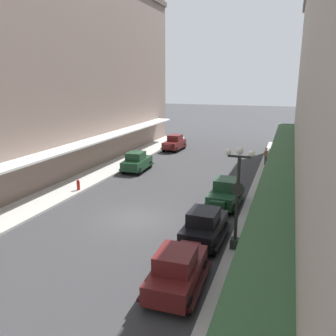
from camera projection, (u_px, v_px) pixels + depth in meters
name	position (u px, v px, depth m)	size (l,w,h in m)	color
ground_plane	(135.00, 219.00, 21.02)	(200.00, 200.00, 0.00)	#38383A
sidewalk_left	(36.00, 204.00, 23.45)	(3.00, 60.00, 0.15)	#B7B5AD
sidewalk_right	(260.00, 236.00, 18.55)	(3.00, 60.00, 0.15)	#B7B5AD
building_row_right	(335.00, 75.00, 15.54)	(4.30, 60.00, 17.09)	#B2A899
parked_car_0	(174.00, 142.00, 41.46)	(2.30, 4.32, 1.84)	#591919
parked_car_1	(137.00, 161.00, 31.97)	(2.27, 4.31, 1.84)	#193D23
parked_car_2	(177.00, 269.00, 13.75)	(2.26, 4.30, 1.84)	#591919
parked_car_3	(204.00, 225.00, 17.91)	(2.23, 4.29, 1.84)	black
parked_car_4	(225.00, 192.00, 23.07)	(2.25, 4.30, 1.84)	#193D23
lamp_post_with_clock	(237.00, 194.00, 16.41)	(1.42, 0.44, 5.16)	black
fire_hydrant	(78.00, 185.00, 26.04)	(0.24, 0.24, 0.82)	#B21E19
pedestrian_0	(260.00, 202.00, 21.04)	(0.36, 0.28, 1.67)	#2D2D33
pedestrian_1	(270.00, 159.00, 32.75)	(0.36, 0.24, 1.64)	#2D2D33
pedestrian_2	(276.00, 177.00, 26.41)	(0.36, 0.28, 1.67)	#4C4238
pedestrian_3	(266.00, 156.00, 33.58)	(0.36, 0.28, 1.67)	#2D2D33
pedestrian_4	(276.00, 155.00, 34.13)	(0.36, 0.24, 1.64)	#2D2D33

